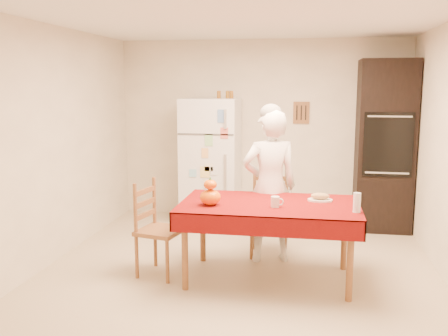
% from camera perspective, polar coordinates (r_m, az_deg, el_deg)
% --- Properties ---
extents(floor, '(4.50, 4.50, 0.00)m').
position_cam_1_polar(floor, '(5.14, 1.61, -11.96)').
color(floor, '#C4AE8E').
rests_on(floor, ground).
extents(room_shell, '(4.02, 4.52, 2.51)m').
position_cam_1_polar(room_shell, '(4.80, 1.71, 6.39)').
color(room_shell, '#F1E4CB').
rests_on(room_shell, ground).
extents(refrigerator, '(0.75, 0.74, 1.70)m').
position_cam_1_polar(refrigerator, '(6.83, -1.49, 0.82)').
color(refrigerator, white).
rests_on(refrigerator, floor).
extents(oven_cabinet, '(0.70, 0.62, 2.20)m').
position_cam_1_polar(oven_cabinet, '(6.78, 17.86, 2.43)').
color(oven_cabinet, black).
rests_on(oven_cabinet, floor).
extents(dining_table, '(1.70, 1.00, 0.76)m').
position_cam_1_polar(dining_table, '(4.82, 5.20, -4.82)').
color(dining_table, brown).
rests_on(dining_table, floor).
extents(chair_far, '(0.43, 0.41, 0.95)m').
position_cam_1_polar(chair_far, '(5.61, 5.24, -4.72)').
color(chair_far, brown).
rests_on(chair_far, floor).
extents(chair_left, '(0.48, 0.50, 0.95)m').
position_cam_1_polar(chair_left, '(5.03, -7.91, -6.43)').
color(chair_left, brown).
rests_on(chair_left, floor).
extents(seated_woman, '(0.68, 0.55, 1.63)m').
position_cam_1_polar(seated_woman, '(5.31, 5.26, -2.12)').
color(seated_woman, white).
rests_on(seated_woman, floor).
extents(coffee_mug, '(0.08, 0.08, 0.10)m').
position_cam_1_polar(coffee_mug, '(4.65, 5.87, -3.86)').
color(coffee_mug, white).
rests_on(coffee_mug, dining_table).
extents(pumpkin_lower, '(0.20, 0.20, 0.15)m').
position_cam_1_polar(pumpkin_lower, '(4.70, -1.57, -3.36)').
color(pumpkin_lower, '#D45D05').
rests_on(pumpkin_lower, dining_table).
extents(pumpkin_upper, '(0.12, 0.12, 0.09)m').
position_cam_1_polar(pumpkin_upper, '(4.67, -1.58, -1.91)').
color(pumpkin_upper, '#C64B04').
rests_on(pumpkin_upper, pumpkin_lower).
extents(wine_glass, '(0.07, 0.07, 0.18)m').
position_cam_1_polar(wine_glass, '(4.58, 14.95, -3.83)').
color(wine_glass, white).
rests_on(wine_glass, dining_table).
extents(bread_plate, '(0.24, 0.24, 0.02)m').
position_cam_1_polar(bread_plate, '(4.96, 10.92, -3.62)').
color(bread_plate, white).
rests_on(bread_plate, dining_table).
extents(bread_loaf, '(0.18, 0.10, 0.06)m').
position_cam_1_polar(bread_loaf, '(4.95, 10.94, -3.17)').
color(bread_loaf, '#A38550').
rests_on(bread_loaf, bread_plate).
extents(spice_jar_left, '(0.05, 0.05, 0.10)m').
position_cam_1_polar(spice_jar_left, '(6.78, -0.59, 8.39)').
color(spice_jar_left, brown).
rests_on(spice_jar_left, refrigerator).
extents(spice_jar_mid, '(0.05, 0.05, 0.10)m').
position_cam_1_polar(spice_jar_mid, '(6.76, 0.41, 8.39)').
color(spice_jar_mid, '#8A5919').
rests_on(spice_jar_mid, refrigerator).
extents(spice_jar_right, '(0.05, 0.05, 0.10)m').
position_cam_1_polar(spice_jar_right, '(6.75, 0.86, 8.39)').
color(spice_jar_right, brown).
rests_on(spice_jar_right, refrigerator).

